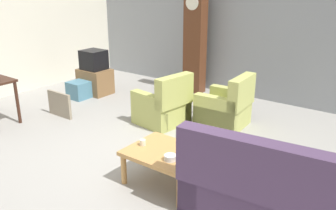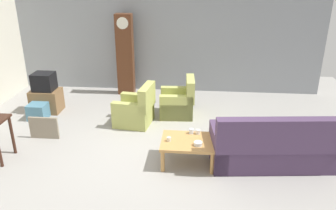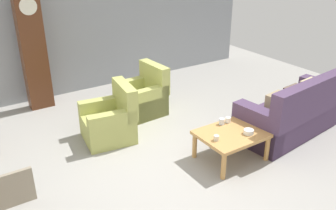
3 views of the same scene
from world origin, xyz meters
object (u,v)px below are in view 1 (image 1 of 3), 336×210
(tv_crt, at_px, (94,60))
(couch_floral, at_px, (285,197))
(storage_box_blue, at_px, (80,90))
(framed_picture_leaning, at_px, (60,104))
(tv_stand_cabinet, at_px, (95,81))
(armchair_olive_near, at_px, (163,107))
(cup_white_porcelain, at_px, (190,144))
(coffee_table_wood, at_px, (167,156))
(bowl_white_stacked, at_px, (170,158))
(armchair_olive_far, at_px, (226,109))
(grandfather_clock, at_px, (195,43))
(cup_blue_rimmed, at_px, (183,141))
(cup_cream_tall, at_px, (143,142))

(tv_crt, bearing_deg, couch_floral, -21.90)
(storage_box_blue, bearing_deg, framed_picture_leaning, -59.84)
(storage_box_blue, bearing_deg, tv_stand_cabinet, 86.51)
(armchair_olive_near, bearing_deg, cup_white_porcelain, -42.24)
(coffee_table_wood, height_order, bowl_white_stacked, bowl_white_stacked)
(tv_stand_cabinet, bearing_deg, storage_box_blue, -93.49)
(armchair_olive_near, distance_m, tv_stand_cabinet, 2.34)
(couch_floral, relative_size, framed_picture_leaning, 3.63)
(cup_white_porcelain, bearing_deg, tv_crt, 154.31)
(couch_floral, xyz_separation_m, storage_box_blue, (-5.00, 1.59, -0.17))
(framed_picture_leaning, bearing_deg, coffee_table_wood, -12.65)
(armchair_olive_near, relative_size, bowl_white_stacked, 6.33)
(armchair_olive_far, height_order, storage_box_blue, armchair_olive_far)
(tv_stand_cabinet, distance_m, bowl_white_stacked, 4.30)
(tv_crt, height_order, bowl_white_stacked, tv_crt)
(grandfather_clock, distance_m, tv_stand_cabinet, 2.35)
(tv_stand_cabinet, relative_size, cup_blue_rimmed, 7.30)
(armchair_olive_near, height_order, cup_blue_rimmed, armchair_olive_near)
(armchair_olive_far, xyz_separation_m, cup_blue_rimmed, (0.35, -1.82, 0.18))
(bowl_white_stacked, bearing_deg, cup_white_porcelain, 90.90)
(armchair_olive_near, xyz_separation_m, framed_picture_leaning, (-1.75, -0.87, -0.07))
(cup_white_porcelain, height_order, cup_blue_rimmed, cup_blue_rimmed)
(couch_floral, distance_m, grandfather_clock, 4.81)
(cup_white_porcelain, relative_size, bowl_white_stacked, 0.58)
(bowl_white_stacked, bearing_deg, storage_box_blue, 154.23)
(armchair_olive_far, relative_size, tv_stand_cabinet, 1.35)
(cup_cream_tall, bearing_deg, grandfather_clock, 112.96)
(tv_stand_cabinet, bearing_deg, grandfather_clock, 40.36)
(cup_cream_tall, height_order, bowl_white_stacked, cup_cream_tall)
(armchair_olive_far, height_order, tv_stand_cabinet, armchair_olive_far)
(armchair_olive_near, relative_size, cup_cream_tall, 11.61)
(armchair_olive_near, relative_size, armchair_olive_far, 1.00)
(cup_white_porcelain, xyz_separation_m, cup_blue_rimmed, (-0.12, 0.01, 0.00))
(coffee_table_wood, bearing_deg, cup_cream_tall, -171.70)
(cup_cream_tall, bearing_deg, storage_box_blue, 152.27)
(framed_picture_leaning, xyz_separation_m, storage_box_blue, (-0.56, 0.96, -0.05))
(tv_crt, distance_m, framed_picture_leaning, 1.57)
(couch_floral, xyz_separation_m, armchair_olive_far, (-1.77, 2.06, -0.05))
(coffee_table_wood, xyz_separation_m, tv_stand_cabinet, (-3.51, 2.04, -0.11))
(armchair_olive_near, height_order, tv_stand_cabinet, armchair_olive_near)
(cup_blue_rimmed, bearing_deg, tv_stand_cabinet, 153.61)
(grandfather_clock, relative_size, bowl_white_stacked, 14.96)
(coffee_table_wood, xyz_separation_m, grandfather_clock, (-1.83, 3.47, 0.71))
(armchair_olive_near, height_order, storage_box_blue, armchair_olive_near)
(cup_cream_tall, bearing_deg, armchair_olive_far, 88.98)
(coffee_table_wood, relative_size, cup_white_porcelain, 11.33)
(tv_crt, relative_size, framed_picture_leaning, 0.80)
(bowl_white_stacked, bearing_deg, armchair_olive_far, 101.87)
(armchair_olive_far, relative_size, storage_box_blue, 1.97)
(couch_floral, relative_size, cup_white_porcelain, 25.74)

